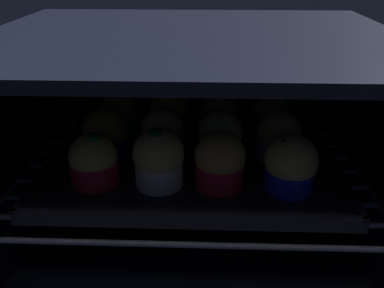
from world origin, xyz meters
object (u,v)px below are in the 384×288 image
(muffin_row0_col2, at_px, (220,161))
(muffin_row2_col0, at_px, (119,114))
(muffin_row2_col1, at_px, (170,112))
(baking_tray, at_px, (192,159))
(muffin_row0_col1, at_px, (159,159))
(muffin_row1_col0, at_px, (106,133))
(muffin_row0_col0, at_px, (94,161))
(muffin_row1_col2, at_px, (220,136))
(muffin_row1_col3, at_px, (278,136))
(muffin_row2_col3, at_px, (271,117))
(muffin_row1_col1, at_px, (163,135))
(muffin_row0_col3, at_px, (291,165))
(muffin_row2_col2, at_px, (219,115))

(muffin_row0_col2, height_order, muffin_row2_col0, muffin_row0_col2)
(muffin_row2_col0, height_order, muffin_row2_col1, muffin_row2_col1)
(baking_tray, relative_size, muffin_row2_col0, 5.72)
(muffin_row0_col1, bearing_deg, muffin_row1_col0, 136.88)
(muffin_row0_col0, bearing_deg, muffin_row1_col2, 26.76)
(muffin_row2_col1, bearing_deg, muffin_row2_col0, -178.03)
(muffin_row0_col1, relative_size, muffin_row1_col3, 1.10)
(muffin_row0_col1, distance_m, muffin_row1_col2, 0.13)
(muffin_row1_col2, bearing_deg, muffin_row0_col0, -153.24)
(muffin_row1_col2, relative_size, muffin_row2_col3, 1.06)
(muffin_row1_col1, xyz_separation_m, muffin_row1_col2, (0.09, 0.00, -0.00))
(muffin_row0_col3, xyz_separation_m, muffin_row2_col2, (-0.10, 0.19, -0.00))
(muffin_row2_col2, relative_size, muffin_row2_col3, 1.04)
(muffin_row1_col1, distance_m, muffin_row2_col3, 0.21)
(muffin_row0_col0, bearing_deg, muffin_row1_col1, 45.66)
(muffin_row0_col1, bearing_deg, muffin_row0_col3, -1.81)
(muffin_row0_col0, height_order, muffin_row2_col0, muffin_row0_col0)
(muffin_row0_col2, height_order, muffin_row1_col2, muffin_row0_col2)
(baking_tray, xyz_separation_m, muffin_row0_col1, (-0.04, -0.09, 0.05))
(muffin_row1_col0, xyz_separation_m, muffin_row2_col0, (0.00, 0.09, -0.00))
(muffin_row1_col1, relative_size, muffin_row2_col1, 0.91)
(muffin_row1_col0, xyz_separation_m, muffin_row1_col1, (0.09, 0.00, -0.00))
(muffin_row0_col0, distance_m, muffin_row1_col0, 0.09)
(muffin_row1_col0, xyz_separation_m, muffin_row1_col3, (0.28, 0.00, -0.00))
(muffin_row0_col2, distance_m, muffin_row2_col1, 0.20)
(baking_tray, relative_size, muffin_row2_col1, 5.02)
(muffin_row2_col2, bearing_deg, muffin_row0_col1, -115.51)
(muffin_row0_col1, distance_m, muffin_row1_col3, 0.20)
(muffin_row0_col0, xyz_separation_m, muffin_row1_col2, (0.18, 0.09, 0.00))
(muffin_row0_col0, height_order, muffin_row2_col2, muffin_row0_col0)
(muffin_row0_col2, xyz_separation_m, muffin_row1_col3, (0.10, 0.09, -0.00))
(muffin_row0_col2, relative_size, muffin_row2_col0, 1.06)
(muffin_row0_col3, xyz_separation_m, muffin_row1_col3, (-0.00, 0.10, -0.00))
(baking_tray, distance_m, muffin_row0_col1, 0.11)
(muffin_row0_col2, bearing_deg, muffin_row1_col1, 134.52)
(muffin_row1_col3, relative_size, muffin_row2_col0, 1.04)
(muffin_row0_col2, relative_size, muffin_row1_col0, 1.02)
(muffin_row2_col0, height_order, muffin_row2_col3, muffin_row2_col0)
(muffin_row2_col2, distance_m, muffin_row2_col3, 0.09)
(baking_tray, height_order, muffin_row2_col3, muffin_row2_col3)
(muffin_row2_col1, bearing_deg, baking_tray, -64.84)
(muffin_row1_col0, bearing_deg, muffin_row2_col3, 18.69)
(muffin_row1_col2, relative_size, muffin_row2_col0, 1.01)
(muffin_row0_col0, xyz_separation_m, muffin_row2_col3, (0.28, 0.19, -0.00))
(muffin_row1_col0, height_order, muffin_row1_col3, same)
(muffin_row0_col0, xyz_separation_m, muffin_row1_col1, (0.09, 0.09, 0.00))
(muffin_row2_col0, bearing_deg, muffin_row1_col0, -92.70)
(muffin_row0_col2, relative_size, muffin_row2_col3, 1.12)
(muffin_row0_col2, distance_m, muffin_row1_col1, 0.13)
(muffin_row1_col2, distance_m, muffin_row2_col2, 0.09)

